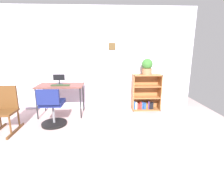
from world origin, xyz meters
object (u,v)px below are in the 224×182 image
Objects in this scene: potted_plant_on_shelf at (147,66)px; bookshelf_low at (145,94)px; rocking_chair at (5,109)px; office_chair at (52,109)px; desk at (61,87)px; monitor at (59,79)px; keyboard at (61,85)px.

bookshelf_low is at bearing 85.39° from potted_plant_on_shelf.
rocking_chair is at bearing -159.75° from bookshelf_low.
desk is at bearing 86.94° from office_chair.
potted_plant_on_shelf is (2.98, 1.04, 0.70)m from rocking_chair.
office_chair is at bearing -157.68° from potted_plant_on_shelf.
potted_plant_on_shelf is at bearing 4.94° from monitor.
keyboard is 0.52× the size of office_chair.
monitor is 0.67× the size of potted_plant_on_shelf.
monitor is 1.27m from rocking_chair.
rocking_chair is (-0.83, -0.86, -0.42)m from monitor.
rocking_chair is at bearing -141.59° from keyboard.
potted_plant_on_shelf reaches higher than keyboard.
office_chair is (-0.06, -0.55, -0.39)m from keyboard.
rocking_chair is (-0.90, -0.71, -0.31)m from keyboard.
desk is 2.51× the size of keyboard.
potted_plant_on_shelf is (2.14, 0.19, 0.27)m from monitor.
keyboard is 0.48× the size of rocking_chair.
potted_plant_on_shelf reaches higher than office_chair.
monitor reaches higher than desk.
rocking_chair is 0.94× the size of bookshelf_low.
monitor is 0.31× the size of rocking_chair.
monitor is at bearing -175.06° from potted_plant_on_shelf.
bookshelf_low is (2.15, 0.24, -0.45)m from monitor.
desk is 1.14× the size of bookshelf_low.
office_chair is at bearing -156.41° from bookshelf_low.
desk is 1.30× the size of office_chair.
keyboard reaches higher than desk.
keyboard is at bearing -67.10° from monitor.
keyboard is 2.15m from bookshelf_low.
office_chair is at bearing 11.02° from rocking_chair.
potted_plant_on_shelf is (2.08, 0.33, 0.39)m from keyboard.
monitor is 0.33× the size of office_chair.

